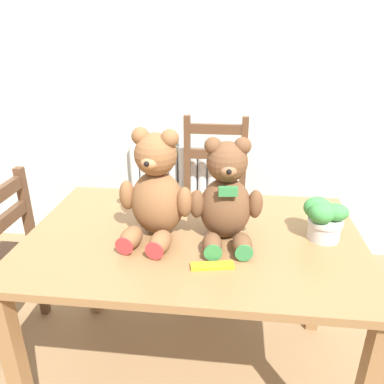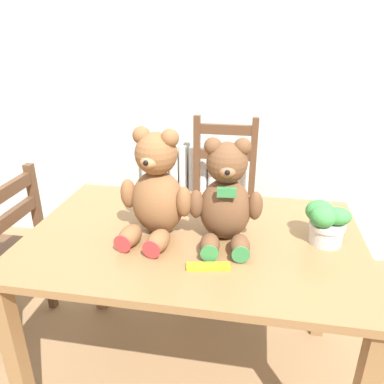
{
  "view_description": "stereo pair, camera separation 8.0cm",
  "coord_description": "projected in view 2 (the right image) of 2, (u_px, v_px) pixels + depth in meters",
  "views": [
    {
      "loc": [
        0.14,
        -0.85,
        1.48
      ],
      "look_at": [
        -0.01,
        0.43,
        0.92
      ],
      "focal_mm": 35.0,
      "sensor_mm": 36.0,
      "label": 1
    },
    {
      "loc": [
        0.22,
        -0.84,
        1.48
      ],
      "look_at": [
        -0.01,
        0.43,
        0.92
      ],
      "focal_mm": 35.0,
      "sensor_mm": 36.0,
      "label": 2
    }
  ],
  "objects": [
    {
      "name": "radiator",
      "position": [
        193.0,
        204.0,
        2.64
      ],
      "size": [
        0.74,
        0.1,
        0.77
      ],
      "color": "white",
      "rests_on": "ground_plane"
    },
    {
      "name": "teddy_bear_left",
      "position": [
        156.0,
        191.0,
        1.41
      ],
      "size": [
        0.3,
        0.31,
        0.42
      ],
      "rotation": [
        0.0,
        0.0,
        2.98
      ],
      "color": "brown",
      "rests_on": "dining_table"
    },
    {
      "name": "teddy_bear_right",
      "position": [
        226.0,
        198.0,
        1.37
      ],
      "size": [
        0.28,
        0.28,
        0.39
      ],
      "rotation": [
        0.0,
        0.0,
        3.25
      ],
      "color": "brown",
      "rests_on": "dining_table"
    },
    {
      "name": "wooden_chair_behind",
      "position": [
        221.0,
        205.0,
        2.31
      ],
      "size": [
        0.39,
        0.44,
        1.01
      ],
      "rotation": [
        0.0,
        0.0,
        3.14
      ],
      "color": "brown",
      "rests_on": "ground_plane"
    },
    {
      "name": "dining_table",
      "position": [
        194.0,
        257.0,
        1.51
      ],
      "size": [
        1.3,
        0.84,
        0.74
      ],
      "color": "olive",
      "rests_on": "ground_plane"
    },
    {
      "name": "chocolate_bar",
      "position": [
        208.0,
        266.0,
        1.26
      ],
      "size": [
        0.15,
        0.07,
        0.01
      ],
      "primitive_type": "cube",
      "rotation": [
        0.0,
        0.0,
        0.19
      ],
      "color": "gold",
      "rests_on": "dining_table"
    },
    {
      "name": "wall_back",
      "position": [
        226.0,
        62.0,
        2.3
      ],
      "size": [
        8.0,
        0.04,
        2.6
      ],
      "primitive_type": "cube",
      "color": "silver",
      "rests_on": "ground_plane"
    },
    {
      "name": "potted_plant",
      "position": [
        326.0,
        222.0,
        1.38
      ],
      "size": [
        0.16,
        0.15,
        0.16
      ],
      "color": "beige",
      "rests_on": "dining_table"
    }
  ]
}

